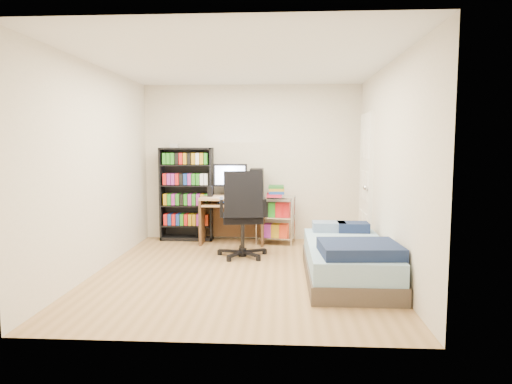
# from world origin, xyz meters

# --- Properties ---
(room) EXTENTS (3.58, 4.08, 2.58)m
(room) POSITION_xyz_m (0.00, 0.00, 1.25)
(room) COLOR tan
(room) RESTS_ON ground
(media_shelf) EXTENTS (0.84, 0.28, 1.56)m
(media_shelf) POSITION_xyz_m (-1.04, 1.84, 0.77)
(media_shelf) COLOR black
(media_shelf) RESTS_ON room
(computer_desk) EXTENTS (0.99, 0.57, 1.24)m
(computer_desk) POSITION_xyz_m (-0.17, 1.68, 0.67)
(computer_desk) COLOR tan
(computer_desk) RESTS_ON room
(office_chair) EXTENTS (0.81, 0.81, 1.20)m
(office_chair) POSITION_xyz_m (-0.04, 0.74, 0.38)
(office_chair) COLOR black
(office_chair) RESTS_ON room
(wire_cart) EXTENTS (0.62, 0.49, 0.91)m
(wire_cart) POSITION_xyz_m (0.40, 1.65, 0.60)
(wire_cart) COLOR silver
(wire_cart) RESTS_ON room
(bed) EXTENTS (0.94, 1.89, 0.54)m
(bed) POSITION_xyz_m (1.26, -0.23, 0.24)
(bed) COLOR #4F423B
(bed) RESTS_ON room
(door) EXTENTS (0.12, 0.80, 2.00)m
(door) POSITION_xyz_m (1.72, 1.35, 1.00)
(door) COLOR white
(door) RESTS_ON room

